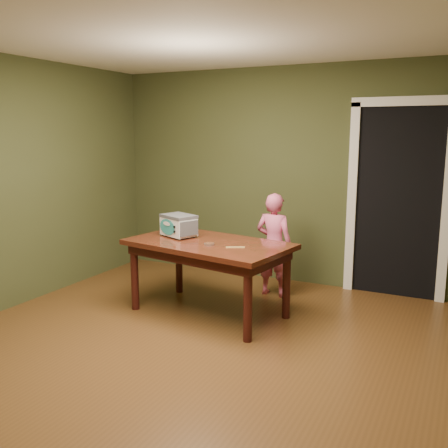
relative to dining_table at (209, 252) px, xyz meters
The scene contains 8 objects.
floor 1.25m from the dining_table, 74.02° to the right, with size 5.00×5.00×0.00m, color #563618.
room_shell 1.50m from the dining_table, 74.02° to the right, with size 4.52×5.02×2.61m.
doorway 2.41m from the dining_table, 47.81° to the left, with size 1.10×0.66×2.25m.
dining_table is the anchor object (origin of this frame).
toy_oven 0.47m from the dining_table, 167.75° to the left, with size 0.43×0.37×0.23m.
baking_pan 0.19m from the dining_table, 59.18° to the right, with size 0.10×0.10×0.02m.
spatula 0.38m from the dining_table, 18.12° to the right, with size 0.18×0.03×0.01m, color #D6B55D.
child 0.93m from the dining_table, 65.96° to the left, with size 0.43×0.28×1.17m, color #E25D85.
Camera 1 is at (2.01, -3.25, 1.84)m, focal length 40.00 mm.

